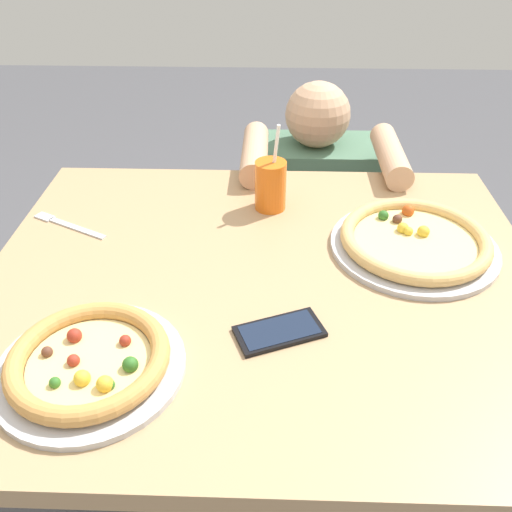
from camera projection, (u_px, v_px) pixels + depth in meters
ground_plane at (262, 491)px, 1.50m from camera, size 8.00×8.00×0.00m
dining_table at (263, 320)px, 1.13m from camera, size 1.11×0.93×0.75m
pizza_near at (89, 362)px, 0.85m from camera, size 0.30×0.30×0.04m
pizza_far at (414, 241)px, 1.13m from camera, size 0.35×0.35×0.04m
drink_cup_colored at (271, 185)px, 1.25m from camera, size 0.07×0.07×0.21m
fork at (66, 225)px, 1.22m from camera, size 0.19×0.11×0.00m
cell_phone at (279, 331)px, 0.93m from camera, size 0.17×0.12×0.01m
diner_seated at (310, 230)px, 1.85m from camera, size 0.43×0.53×0.91m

